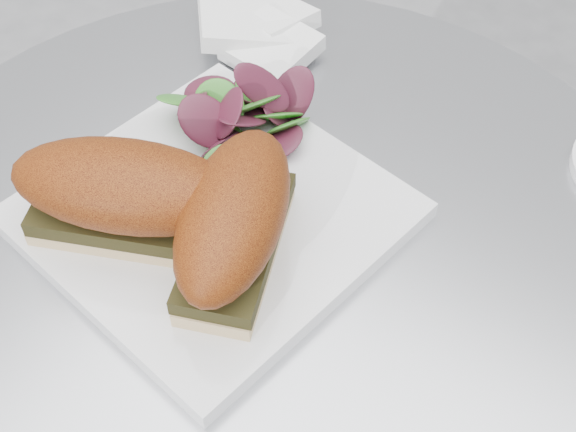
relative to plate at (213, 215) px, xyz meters
name	(u,v)px	position (x,y,z in m)	size (l,w,h in m)	color
table	(270,391)	(0.05, 0.00, -0.25)	(0.70, 0.70, 0.73)	#A1A4A8
plate	(213,215)	(0.00, 0.00, 0.00)	(0.26, 0.26, 0.02)	silver
sandwich_left	(127,194)	(-0.04, -0.05, 0.05)	(0.20, 0.14, 0.08)	beige
sandwich_right	(234,221)	(0.04, -0.03, 0.05)	(0.12, 0.18, 0.08)	beige
salad	(233,116)	(-0.03, 0.08, 0.03)	(0.12, 0.12, 0.05)	#3F8B2D
napkin	(260,40)	(-0.09, 0.21, 0.00)	(0.13, 0.13, 0.02)	white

